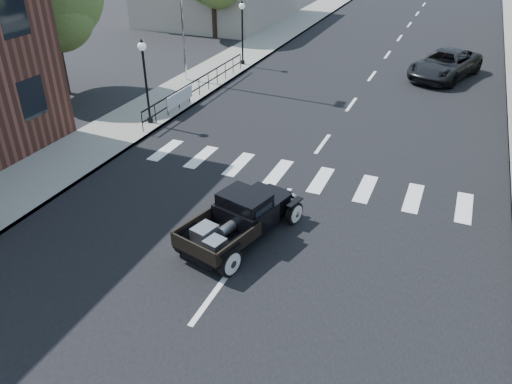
% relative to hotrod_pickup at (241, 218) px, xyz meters
% --- Properties ---
extents(ground, '(120.00, 120.00, 0.00)m').
position_rel_hotrod_pickup_xyz_m(ground, '(0.36, 0.31, -0.73)').
color(ground, black).
rests_on(ground, ground).
extents(road, '(14.00, 80.00, 0.02)m').
position_rel_hotrod_pickup_xyz_m(road, '(0.36, 15.31, -0.72)').
color(road, black).
rests_on(road, ground).
extents(road_markings, '(12.00, 60.00, 0.06)m').
position_rel_hotrod_pickup_xyz_m(road_markings, '(0.36, 10.31, -0.73)').
color(road_markings, silver).
rests_on(road_markings, ground).
extents(sidewalk_left, '(3.00, 80.00, 0.15)m').
position_rel_hotrod_pickup_xyz_m(sidewalk_left, '(-8.14, 15.31, -0.65)').
color(sidewalk_left, gray).
rests_on(sidewalk_left, ground).
extents(railing, '(0.08, 10.00, 1.00)m').
position_rel_hotrod_pickup_xyz_m(railing, '(-6.94, 10.31, -0.08)').
color(railing, black).
rests_on(railing, sidewalk_left).
extents(banner, '(0.04, 2.20, 0.60)m').
position_rel_hotrod_pickup_xyz_m(banner, '(-6.86, 8.31, -0.28)').
color(banner, silver).
rests_on(banner, sidewalk_left).
extents(lamp_post_b, '(0.36, 0.36, 3.62)m').
position_rel_hotrod_pickup_xyz_m(lamp_post_b, '(-7.24, 6.31, 1.23)').
color(lamp_post_b, black).
rests_on(lamp_post_b, sidewalk_left).
extents(lamp_post_c, '(0.36, 0.36, 3.62)m').
position_rel_hotrod_pickup_xyz_m(lamp_post_c, '(-7.24, 16.31, 1.23)').
color(lamp_post_c, black).
rests_on(lamp_post_c, sidewalk_left).
extents(big_tree_near, '(5.21, 5.21, 7.66)m').
position_rel_hotrod_pickup_xyz_m(big_tree_near, '(-13.64, 8.31, 3.10)').
color(big_tree_near, '#4E662C').
rests_on(big_tree_near, ground).
extents(hotrod_pickup, '(2.96, 4.56, 1.46)m').
position_rel_hotrod_pickup_xyz_m(hotrod_pickup, '(0.00, 0.00, 0.00)').
color(hotrod_pickup, black).
rests_on(hotrod_pickup, ground).
extents(second_car, '(4.11, 5.94, 1.51)m').
position_rel_hotrod_pickup_xyz_m(second_car, '(4.09, 18.58, 0.03)').
color(second_car, black).
rests_on(second_car, ground).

